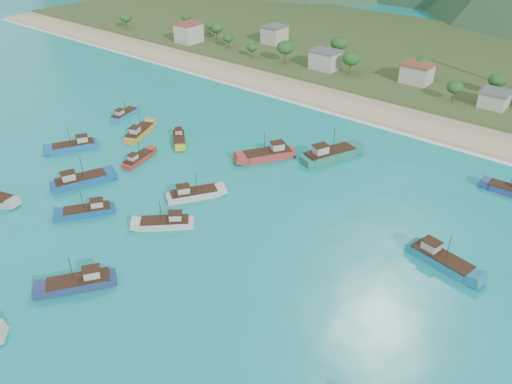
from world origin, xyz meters
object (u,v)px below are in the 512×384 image
Objects in this scene: boat_9 at (75,146)px; boat_13 at (139,133)px; boat_24 at (80,181)px; boat_8 at (193,195)px; boat_27 at (89,211)px; boat_16 at (440,260)px; boat_17 at (512,192)px; boat_22 at (179,139)px; boat_4 at (329,155)px; boat_11 at (80,283)px; boat_10 at (166,224)px; boat_20 at (138,160)px; boat_15 at (268,155)px; boat_3 at (124,115)px.

boat_9 reaches higher than boat_13.
boat_8 is at bearing 48.79° from boat_24.
boat_24 reaches higher than boat_27.
boat_13 is 0.92× the size of boat_24.
boat_16 is 1.20× the size of boat_17.
boat_22 is 35.87m from boat_27.
boat_17 is at bearing -2.52° from boat_13.
boat_11 is at bearing -74.29° from boat_4.
boat_10 reaches higher than boat_20.
boat_13 is 1.14× the size of boat_27.
boat_9 is 1.14× the size of boat_27.
boat_22 is at bearing 175.02° from boat_8.
boat_4 is 1.53× the size of boat_10.
boat_17 reaches higher than boat_10.
boat_11 is at bearing 146.51° from boat_17.
boat_13 reaches higher than boat_8.
boat_20 is (-34.31, -29.52, -0.52)m from boat_4.
boat_17 is (46.07, 74.35, -0.08)m from boat_11.
boat_16 is 70.40m from boat_20.
boat_16 reaches higher than boat_22.
boat_11 is 34.15m from boat_24.
boat_15 is at bearing 77.60° from boat_24.
boat_13 is at bearing -36.43° from boat_3.
boat_4 is 56.97m from boat_24.
boat_3 is 0.86× the size of boat_9.
boat_17 is (97.21, 25.39, 0.10)m from boat_3.
boat_10 is at bearing 24.27° from boat_24.
boat_11 reaches higher than boat_3.
boat_13 is 11.41m from boat_22.
boat_15 is at bearing 119.49° from boat_8.
boat_8 is 21.79m from boat_20.
boat_20 is (-69.88, -8.49, -0.31)m from boat_16.
boat_24 is (-28.29, 19.13, 0.09)m from boat_11.
boat_11 is (-7.44, -63.51, -0.31)m from boat_4.
boat_8 is (-12.75, -32.69, -0.34)m from boat_4.
boat_15 reaches higher than boat_11.
boat_17 is at bearing 38.07° from boat_4.
boat_20 is (24.27, -14.97, -0.03)m from boat_3.
boat_3 is at bearing 38.85° from boat_15.
boat_24 is at bearing 178.23° from boat_9.
boat_27 is (10.34, -34.35, 0.06)m from boat_22.
boat_10 is 43.06m from boat_13.
boat_13 is at bearing 126.87° from boat_20.
boat_10 is at bearing -162.51° from boat_9.
boat_20 is at bearing -17.45° from boat_11.
boat_3 is 49.25m from boat_27.
boat_16 is at bearing -18.30° from boat_3.
boat_4 is 45.27m from boat_20.
boat_16 is at bearing -5.35° from boat_20.
boat_9 reaches higher than boat_3.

